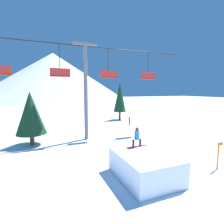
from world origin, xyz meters
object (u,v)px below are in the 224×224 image
trail_marker (218,155)px  snowboarder (137,137)px  snow_ramp (145,166)px  distant_skier (129,121)px  pine_tree_near (31,113)px

trail_marker → snowboarder: bearing=155.7°
snow_ramp → distant_skier: (6.25, 13.53, -0.04)m
snowboarder → trail_marker: size_ratio=0.82×
snowboarder → pine_tree_near: 10.07m
snowboarder → distant_skier: snowboarder is taller
snowboarder → trail_marker: snowboarder is taller
trail_marker → distant_skier: trail_marker is taller
pine_tree_near → distant_skier: 13.33m
snow_ramp → pine_tree_near: bearing=124.0°
distant_skier → pine_tree_near: bearing=-160.1°
snow_ramp → trail_marker: (4.82, -0.83, 0.23)m
snow_ramp → pine_tree_near: 11.14m
pine_tree_near → distant_skier: size_ratio=3.94×
trail_marker → distant_skier: 14.43m
distant_skier → snow_ramp: bearing=-114.8°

